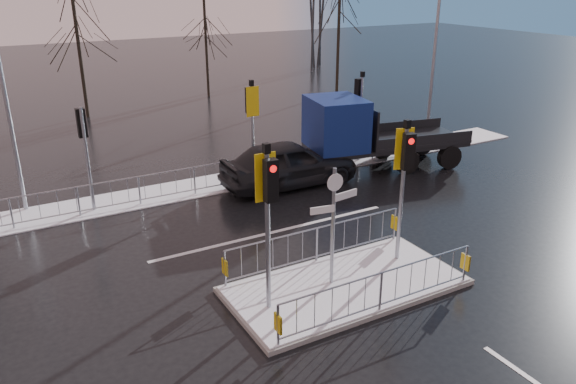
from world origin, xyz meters
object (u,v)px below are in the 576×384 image
traffic_island (345,274)px  car_far_lane (289,163)px  street_lamp_right (436,49)px  street_lamp_left (4,76)px  flatbed_truck (357,132)px

traffic_island → car_far_lane: 7.53m
street_lamp_right → street_lamp_left: bearing=176.6°
traffic_island → street_lamp_right: size_ratio=0.75×
car_far_lane → street_lamp_right: (8.18, 1.37, 3.51)m
street_lamp_left → street_lamp_right: bearing=-3.4°
traffic_island → car_far_lane: size_ratio=1.17×
flatbed_truck → street_lamp_left: street_lamp_left is taller
car_far_lane → flatbed_truck: 3.31m
street_lamp_left → car_far_lane: bearing=-15.0°
car_far_lane → street_lamp_left: size_ratio=0.63×
traffic_island → flatbed_truck: traffic_island is taller
flatbed_truck → street_lamp_left: size_ratio=0.83×
street_lamp_right → car_far_lane: bearing=-170.5°
traffic_island → street_lamp_left: size_ratio=0.73×
traffic_island → flatbed_truck: size_ratio=0.88×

